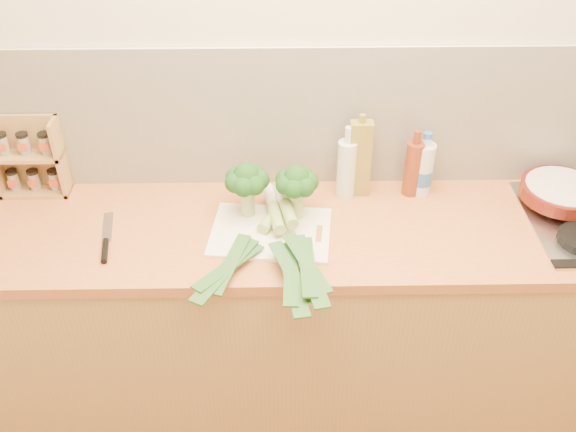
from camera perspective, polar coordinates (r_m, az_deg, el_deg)
name	(u,v)px	position (r m, az deg, el deg)	size (l,w,h in m)	color
room_shell	(320,118)	(2.35, 2.89, 8.66)	(3.50, 3.50, 3.50)	beige
counter	(319,316)	(2.55, 2.78, -8.91)	(3.20, 0.62, 0.90)	#A78245
chopping_board	(271,232)	(2.22, -1.55, -1.45)	(0.41, 0.30, 0.01)	white
broccoli_left	(247,180)	(2.21, -3.68, 3.18)	(0.15, 0.16, 0.21)	#A2B368
broccoli_right	(297,183)	(2.20, 0.77, 2.98)	(0.15, 0.15, 0.20)	#A2B368
leek_front	(259,232)	(2.17, -2.55, -1.43)	(0.34, 0.58, 0.04)	white
leek_mid	(280,231)	(2.14, -0.74, -1.34)	(0.16, 0.67, 0.04)	white
leek_back	(294,228)	(2.13, 0.53, -1.07)	(0.18, 0.63, 0.04)	white
chefs_knife	(106,245)	(2.24, -15.91, -2.47)	(0.07, 0.29, 0.02)	silver
skillet	(563,191)	(2.52, 23.22, 2.04)	(0.43, 0.29, 0.05)	#55170E
spice_rack	(30,160)	(2.55, -21.93, 4.62)	(0.25, 0.10, 0.30)	tan
oil_tin	(359,158)	(2.35, 6.37, 5.11)	(0.08, 0.05, 0.33)	olive
glass_bottle	(346,168)	(2.35, 5.22, 4.27)	(0.07, 0.07, 0.29)	silver
amber_bottle	(413,168)	(2.40, 11.06, 4.25)	(0.06, 0.06, 0.27)	maroon
water_bottle	(423,170)	(2.42, 11.88, 4.02)	(0.08, 0.08, 0.23)	silver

